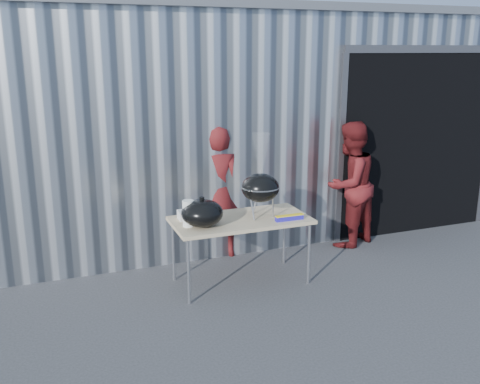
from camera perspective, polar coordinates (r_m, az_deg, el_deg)
name	(u,v)px	position (r m, az deg, el deg)	size (l,w,h in m)	color
ground	(241,325)	(5.26, 0.10, -13.95)	(80.00, 80.00, 0.00)	#353537
building	(194,110)	(9.30, -4.90, 8.70)	(8.20, 6.20, 3.10)	silver
folding_table	(241,222)	(5.88, 0.06, -3.21)	(1.50, 0.75, 0.75)	tan
kettle_grill	(260,180)	(5.81, 2.19, 1.30)	(0.42, 0.42, 0.93)	black
grill_lid	(202,213)	(5.59, -4.05, -2.25)	(0.44, 0.44, 0.32)	black
paper_towels	(188,213)	(5.60, -5.54, -2.29)	(0.12, 0.12, 0.28)	white
white_tub	(187,215)	(5.85, -5.62, -2.43)	(0.20, 0.15, 0.10)	white
foil_box	(289,218)	(5.82, 5.29, -2.73)	(0.32, 0.05, 0.06)	#231AAD
person_cook	(218,192)	(6.64, -2.41, -0.01)	(0.60, 0.40, 1.66)	#5C1517
person_bystander	(349,184)	(7.16, 11.57, 0.79)	(0.81, 0.63, 1.66)	#5C1517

